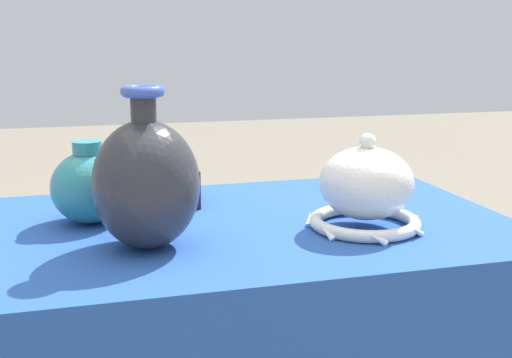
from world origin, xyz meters
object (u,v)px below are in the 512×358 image
at_px(jar_round_teal, 89,186).
at_px(mosaic_tile_box, 159,186).
at_px(vase_tall_bulbous, 146,183).
at_px(vase_dome_bell, 366,191).

bearing_deg(jar_round_teal, mosaic_tile_box, 34.62).
relative_size(vase_tall_bulbous, jar_round_teal, 1.73).
distance_m(vase_tall_bulbous, jar_round_teal, 0.19).
relative_size(vase_dome_bell, mosaic_tile_box, 1.34).
height_order(vase_dome_bell, jar_round_teal, vase_dome_bell).
relative_size(mosaic_tile_box, jar_round_teal, 1.05).
xyz_separation_m(mosaic_tile_box, jar_round_teal, (-0.13, -0.09, 0.03)).
bearing_deg(vase_dome_bell, vase_tall_bulbous, -179.06).
bearing_deg(jar_round_teal, vase_dome_bell, -19.37).
xyz_separation_m(vase_dome_bell, mosaic_tile_box, (-0.33, 0.26, -0.03)).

